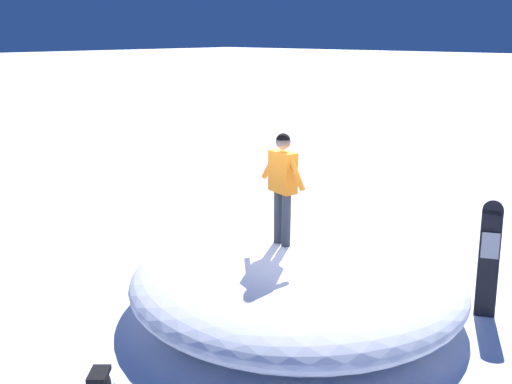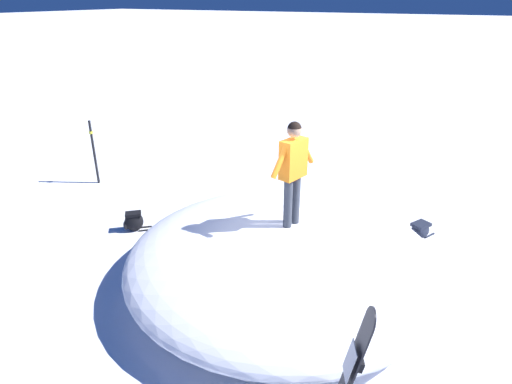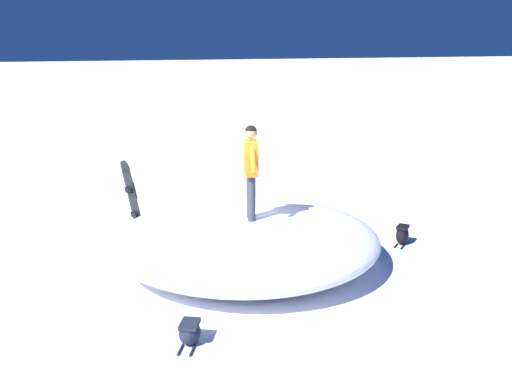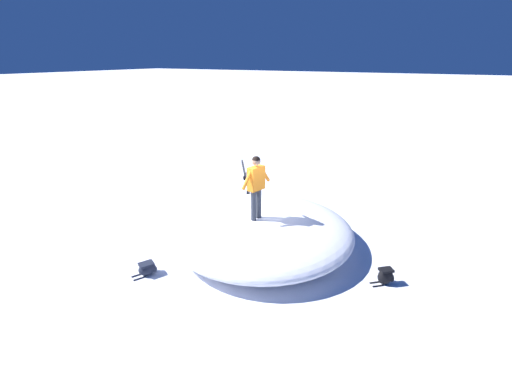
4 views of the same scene
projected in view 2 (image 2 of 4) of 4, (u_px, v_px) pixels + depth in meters
ground at (276, 281)px, 7.38m from camera, size 240.00×240.00×0.00m
snow_mound at (282, 258)px, 7.15m from camera, size 6.46×6.46×0.96m
snowboarder_standing at (293, 165)px, 6.77m from camera, size 0.33×1.02×1.72m
snowboard_primary_upright at (350, 374)px, 4.43m from camera, size 0.46×0.43×1.72m
backpack_near at (133, 221)px, 8.88m from camera, size 0.54×0.50×0.41m
backpack_far at (420, 230)px, 8.62m from camera, size 0.49×0.64×0.33m
trail_marker_pole at (94, 151)px, 10.90m from camera, size 0.10×0.10×1.63m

